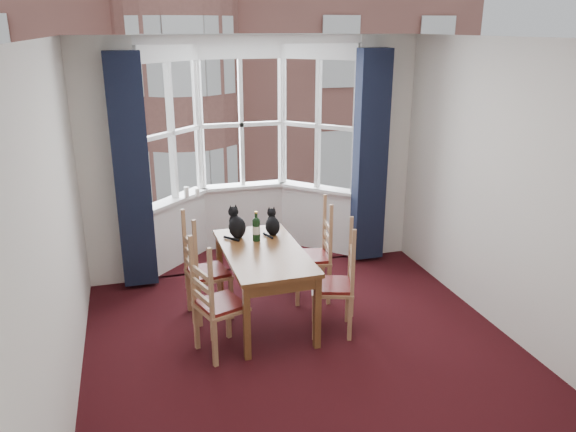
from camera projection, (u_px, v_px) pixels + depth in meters
name	position (u px, v px, depth m)	size (l,w,h in m)	color
floor	(312.00, 362.00, 5.08)	(4.50, 4.50, 0.00)	black
ceiling	(317.00, 38.00, 4.18)	(4.50, 4.50, 0.00)	white
wall_left	(55.00, 240.00, 4.11)	(4.50, 4.50, 0.00)	silver
wall_right	(520.00, 197.00, 5.15)	(4.50, 4.50, 0.00)	silver
wall_near	(468.00, 367.00, 2.58)	(4.00, 4.00, 0.00)	silver
wall_back_pier_left	(110.00, 167.00, 6.25)	(0.70, 0.12, 2.80)	silver
wall_back_pier_right	(381.00, 150.00, 7.11)	(0.70, 0.12, 2.80)	silver
bay_window	(246.00, 149.00, 7.14)	(2.76, 0.94, 2.80)	white
curtain_left	(132.00, 174.00, 6.16)	(0.38, 0.22, 2.60)	black
curtain_right	(370.00, 158.00, 6.90)	(0.38, 0.22, 2.60)	black
dining_table	(264.00, 259.00, 5.62)	(0.80, 1.45, 0.77)	brown
chair_left_near	(212.00, 308.00, 5.06)	(0.52, 0.53, 0.92)	#A67850
chair_left_far	(200.00, 275.00, 5.73)	(0.47, 0.49, 0.92)	#A67850
chair_right_near	(341.00, 287.00, 5.47)	(0.51, 0.52, 0.92)	#A67850
chair_right_far	(319.00, 258.00, 6.16)	(0.46, 0.48, 0.92)	#A67850
cat_left	(237.00, 225.00, 5.90)	(0.24, 0.29, 0.35)	black
cat_right	(273.00, 224.00, 5.98)	(0.17, 0.23, 0.30)	black
wine_bottle	(256.00, 228.00, 5.79)	(0.08, 0.08, 0.32)	black
candle_tall	(187.00, 192.00, 6.94)	(0.06, 0.06, 0.13)	white
candle_short	(197.00, 192.00, 7.01)	(0.06, 0.06, 0.09)	white
street	(155.00, 171.00, 36.38)	(80.00, 80.00, 0.00)	#333335
tenement_building	(171.00, 70.00, 17.33)	(18.40, 7.80, 15.20)	#96584D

